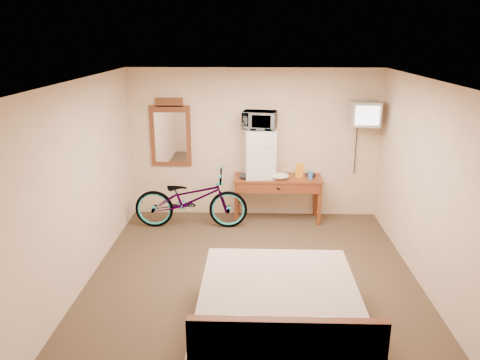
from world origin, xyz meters
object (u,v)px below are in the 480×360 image
at_px(mini_fridge, 259,153).
at_px(bicycle, 191,199).
at_px(bed, 280,320).
at_px(blue_cup, 310,175).
at_px(wall_mirror, 171,134).
at_px(desk, 278,184).
at_px(crt_television, 365,114).
at_px(microwave, 260,120).

height_order(mini_fridge, bicycle, mini_fridge).
bearing_deg(bicycle, bed, -158.19).
xyz_separation_m(blue_cup, wall_mirror, (-2.32, 0.34, 0.60)).
height_order(desk, bed, bed).
height_order(crt_television, wall_mirror, wall_mirror).
distance_m(microwave, wall_mirror, 1.52).
bearing_deg(blue_cup, mini_fridge, 172.33).
bearing_deg(bicycle, desk, -77.74).
height_order(microwave, crt_television, crt_television).
bearing_deg(desk, bicycle, -166.74).
height_order(blue_cup, wall_mirror, wall_mirror).
bearing_deg(blue_cup, desk, 173.34).
distance_m(wall_mirror, bicycle, 1.19).
bearing_deg(crt_television, bed, -113.48).
bearing_deg(bed, blue_cup, 78.83).
relative_size(microwave, blue_cup, 3.78).
height_order(desk, crt_television, crt_television).
bearing_deg(microwave, desk, 0.56).
bearing_deg(desk, crt_television, 1.04).
xyz_separation_m(desk, wall_mirror, (-1.80, 0.27, 0.78)).
relative_size(mini_fridge, bicycle, 0.44).
xyz_separation_m(microwave, bed, (0.19, -3.42, -1.40)).
relative_size(blue_cup, wall_mirror, 0.12).
distance_m(mini_fridge, crt_television, 1.79).
relative_size(wall_mirror, bed, 0.54).
bearing_deg(blue_cup, bed, -101.17).
bearing_deg(bed, desk, 87.84).
bearing_deg(crt_television, wall_mirror, 175.44).
bearing_deg(microwave, bicycle, -150.72).
bearing_deg(mini_fridge, bicycle, -160.67).
bearing_deg(crt_television, microwave, 179.05).
relative_size(desk, bed, 0.68).
bearing_deg(crt_television, bicycle, -172.64).
xyz_separation_m(crt_television, bed, (-1.47, -3.39, -1.52)).
height_order(microwave, bicycle, microwave).
height_order(bicycle, bed, bicycle).
height_order(blue_cup, bed, bed).
distance_m(mini_fridge, bed, 3.53).
xyz_separation_m(desk, microwave, (-0.31, 0.05, 1.05)).
height_order(crt_television, bed, crt_television).
xyz_separation_m(microwave, wall_mirror, (-1.48, 0.22, -0.27)).
distance_m(blue_cup, wall_mirror, 2.42).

